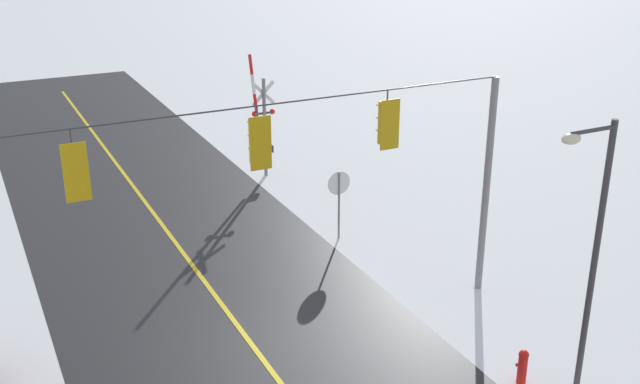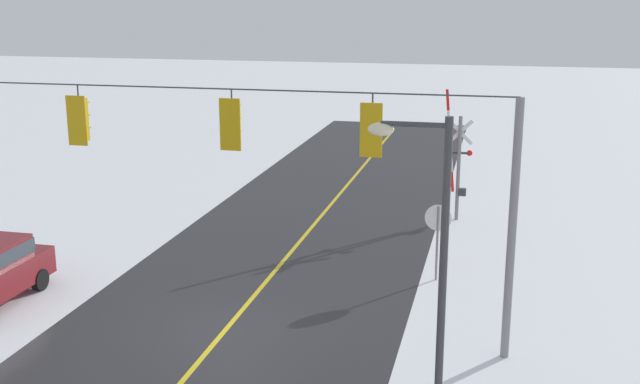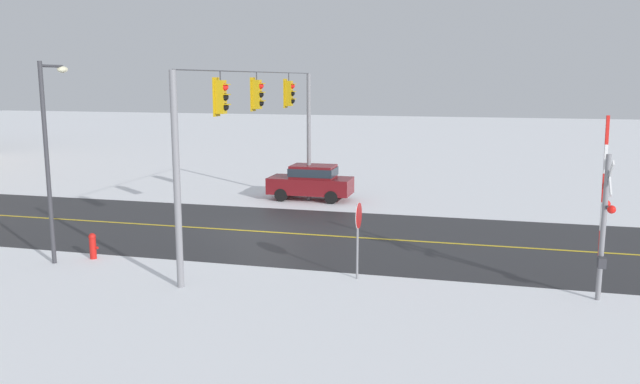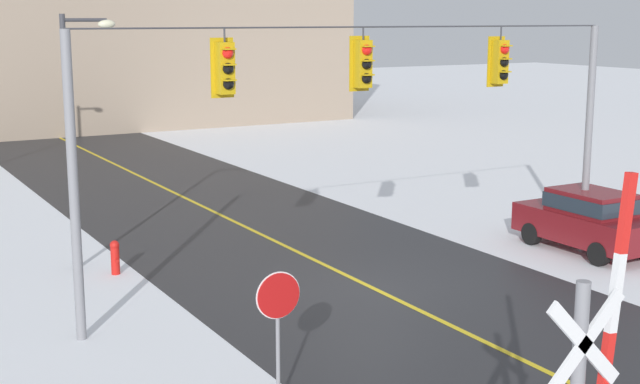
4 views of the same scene
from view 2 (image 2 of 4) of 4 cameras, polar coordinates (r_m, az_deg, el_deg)
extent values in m
plane|color=white|center=(20.58, -6.83, -9.90)|extent=(160.00, 160.00, 0.00)
cylinder|color=gray|center=(18.38, 13.88, -2.89)|extent=(0.20, 0.20, 6.20)
cylinder|color=#38383D|center=(18.92, -7.39, 7.51)|extent=(14.00, 0.04, 0.04)
cylinder|color=#38383D|center=(17.98, 3.88, 6.78)|extent=(0.04, 0.04, 0.29)
cube|color=#C6990F|center=(18.08, 3.84, 4.62)|extent=(0.34, 0.28, 1.08)
cube|color=#C6990F|center=(17.93, 3.76, 4.53)|extent=(0.52, 0.03, 1.26)
sphere|color=red|center=(18.18, 3.94, 5.69)|extent=(0.24, 0.24, 0.24)
cube|color=#C6990F|center=(18.23, 3.98, 5.98)|extent=(0.26, 0.16, 0.03)
sphere|color=black|center=(18.23, 3.92, 4.69)|extent=(0.24, 0.24, 0.24)
cube|color=#C6990F|center=(18.28, 3.96, 4.99)|extent=(0.26, 0.16, 0.03)
sphere|color=black|center=(18.28, 3.90, 3.71)|extent=(0.24, 0.24, 0.24)
cube|color=#C6990F|center=(18.34, 3.94, 4.00)|extent=(0.26, 0.16, 0.03)
cylinder|color=#38383D|center=(18.83, -6.50, 7.06)|extent=(0.04, 0.04, 0.29)
cube|color=#C6990F|center=(18.93, -6.44, 5.00)|extent=(0.34, 0.28, 1.08)
cube|color=#C6990F|center=(18.78, -6.61, 4.92)|extent=(0.52, 0.03, 1.26)
sphere|color=red|center=(19.02, -6.32, 6.03)|extent=(0.24, 0.24, 0.24)
cube|color=#C6990F|center=(19.07, -6.26, 6.31)|extent=(0.26, 0.16, 0.03)
sphere|color=black|center=(19.07, -6.29, 5.07)|extent=(0.24, 0.24, 0.24)
cube|color=#C6990F|center=(19.12, -6.23, 5.36)|extent=(0.26, 0.16, 0.03)
sphere|color=black|center=(19.12, -6.27, 4.13)|extent=(0.24, 0.24, 0.24)
cube|color=#C6990F|center=(19.17, -6.20, 4.41)|extent=(0.26, 0.16, 0.03)
cylinder|color=#38383D|center=(20.55, -17.31, 7.04)|extent=(0.04, 0.04, 0.34)
cube|color=#C6990F|center=(20.64, -17.17, 5.08)|extent=(0.34, 0.28, 1.08)
cube|color=#C6990F|center=(20.51, -17.39, 5.01)|extent=(0.52, 0.03, 1.26)
sphere|color=red|center=(20.73, -17.03, 6.02)|extent=(0.24, 0.24, 0.24)
cube|color=#C6990F|center=(20.78, -16.95, 6.28)|extent=(0.26, 0.16, 0.03)
sphere|color=black|center=(20.77, -16.96, 5.15)|extent=(0.24, 0.24, 0.24)
cube|color=#C6990F|center=(20.82, -16.88, 5.41)|extent=(0.26, 0.16, 0.03)
sphere|color=black|center=(20.82, -16.90, 4.28)|extent=(0.24, 0.24, 0.24)
cube|color=#C6990F|center=(20.87, -16.82, 4.54)|extent=(0.26, 0.16, 0.03)
cylinder|color=gray|center=(23.60, 8.58, -3.76)|extent=(0.07, 0.07, 2.30)
cylinder|color=#B71414|center=(23.40, 8.66, -1.87)|extent=(0.76, 0.03, 0.76)
cylinder|color=white|center=(23.38, 8.65, -1.88)|extent=(0.80, 0.02, 0.80)
cylinder|color=gray|center=(29.86, 10.11, 1.69)|extent=(0.14, 0.14, 4.00)
cube|color=white|center=(29.64, 10.23, 4.36)|extent=(0.98, 0.04, 0.98)
cube|color=white|center=(29.64, 10.23, 4.36)|extent=(0.98, 0.04, 0.98)
cube|color=#38383D|center=(29.78, 10.16, 2.84)|extent=(0.80, 0.06, 0.08)
sphere|color=red|center=(29.82, 10.90, 2.82)|extent=(0.22, 0.22, 0.22)
sphere|color=red|center=(29.86, 9.44, 2.90)|extent=(0.22, 0.22, 0.22)
cube|color=red|center=(29.99, 9.66, 0.76)|extent=(0.17, 0.08, 0.79)
cube|color=white|center=(29.82, 9.58, 2.22)|extent=(0.17, 0.08, 0.79)
cube|color=red|center=(29.68, 9.50, 3.69)|extent=(0.17, 0.08, 0.79)
cube|color=white|center=(29.55, 9.42, 5.18)|extent=(0.17, 0.08, 0.79)
cube|color=red|center=(29.44, 9.34, 6.68)|extent=(0.17, 0.08, 0.79)
cube|color=#38383D|center=(30.06, 10.38, 0.00)|extent=(0.28, 0.20, 0.28)
cylinder|color=black|center=(24.25, -19.83, -6.05)|extent=(0.22, 0.64, 0.64)
cylinder|color=#38383D|center=(13.51, 8.90, -8.27)|extent=(0.14, 0.14, 6.50)
cylinder|color=#38383D|center=(12.71, 6.95, 4.93)|extent=(1.10, 0.09, 0.09)
ellipsoid|color=beige|center=(12.79, 4.49, 4.60)|extent=(0.44, 0.28, 0.22)
camera|label=1|loc=(12.73, -69.55, 15.11)|focal=42.48mm
camera|label=3|loc=(30.94, 45.96, 5.46)|focal=36.01mm
camera|label=4|loc=(35.15, 21.01, 10.12)|focal=49.65mm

